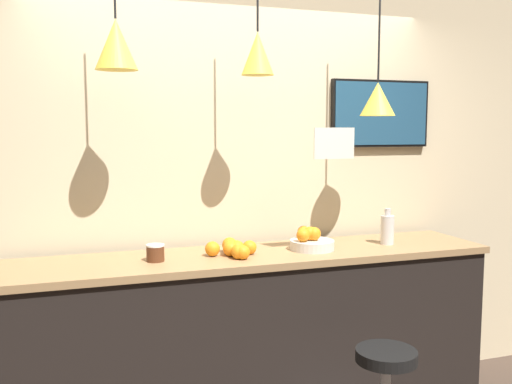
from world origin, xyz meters
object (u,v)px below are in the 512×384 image
(juice_bottle, at_px, (387,229))
(mounted_tv, at_px, (381,114))
(fruit_bowl, at_px, (311,241))
(spread_jar, at_px, (155,253))

(juice_bottle, relative_size, mounted_tv, 0.31)
(fruit_bowl, relative_size, mounted_tv, 0.36)
(fruit_bowl, distance_m, juice_bottle, 0.51)
(fruit_bowl, height_order, mounted_tv, mounted_tv)
(fruit_bowl, xyz_separation_m, juice_bottle, (0.51, -0.00, 0.04))
(spread_jar, bearing_deg, fruit_bowl, 0.17)
(spread_jar, distance_m, mounted_tv, 1.79)
(juice_bottle, bearing_deg, fruit_bowl, 179.70)
(mounted_tv, bearing_deg, juice_bottle, -112.93)
(juice_bottle, bearing_deg, spread_jar, -180.00)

